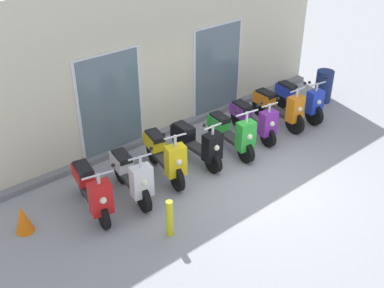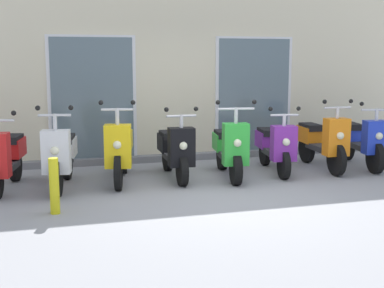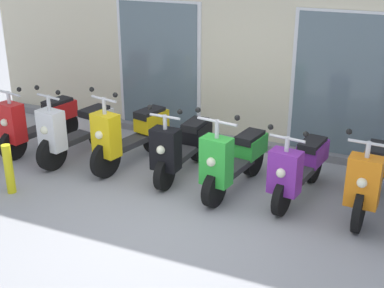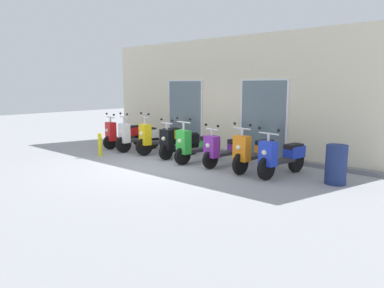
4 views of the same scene
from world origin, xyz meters
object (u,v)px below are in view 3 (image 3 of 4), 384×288
Objects in this scene: scooter_yellow at (130,134)px; scooter_black at (182,146)px; scooter_orange at (370,176)px; scooter_white at (76,130)px; curb_bollard at (9,169)px; scooter_green at (234,159)px; scooter_red at (38,121)px; scooter_purple at (300,167)px.

scooter_yellow reaches higher than scooter_black.
scooter_yellow is 3.47m from scooter_orange.
scooter_black is (1.75, 0.14, -0.02)m from scooter_white.
scooter_yellow is 1.81m from curb_bollard.
scooter_white is 0.99× the size of scooter_green.
scooter_orange is (3.47, -0.02, -0.01)m from scooter_yellow.
scooter_orange is at bearing -0.62° from scooter_black.
scooter_green is (2.61, -0.03, -0.01)m from scooter_white.
scooter_green is (3.41, -0.11, -0.02)m from scooter_red.
scooter_black is at bearing 4.54° from scooter_white.
scooter_red is at bearing -179.39° from scooter_purple.
scooter_yellow is 2.35× the size of curb_bollard.
scooter_green is (0.86, -0.17, 0.01)m from scooter_black.
scooter_green reaches higher than scooter_white.
scooter_white is 1.76m from scooter_black.
scooter_black is at bearing 1.50° from scooter_red.
scooter_yellow is (1.69, 0.06, 0.03)m from scooter_red.
scooter_green is at bearing -0.77° from scooter_white.
scooter_purple is at bearing 0.61° from scooter_red.
curb_bollard is (-4.50, -1.45, -0.15)m from scooter_orange.
scooter_orange is at bearing 1.46° from scooter_white.
scooter_purple is at bearing -0.71° from scooter_black.
curb_bollard is (-1.90, -1.48, -0.11)m from scooter_black.
scooter_yellow is 1.04× the size of scooter_black.
scooter_orange is (1.75, 0.15, 0.03)m from scooter_green.
scooter_green is 1.01× the size of scooter_purple.
scooter_black is 0.94× the size of scooter_orange.
scooter_orange is at bearing 0.43° from scooter_red.
scooter_orange reaches higher than curb_bollard.
scooter_black is at bearing 179.38° from scooter_orange.
scooter_yellow is at bearing 179.68° from scooter_orange.
scooter_black is (0.86, 0.01, -0.05)m from scooter_yellow.
scooter_red is 3.41m from scooter_green.
scooter_red is 0.94× the size of scooter_yellow.
scooter_purple is 3.90m from curb_bollard.
scooter_red is 1.56m from curb_bollard.
scooter_red reaches higher than scooter_purple.
scooter_black reaches higher than curb_bollard.
scooter_yellow is at bearing 1.96° from scooter_red.
scooter_orange reaches higher than scooter_black.
scooter_purple reaches higher than curb_bollard.
curb_bollard is (0.65, -1.41, -0.13)m from scooter_red.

